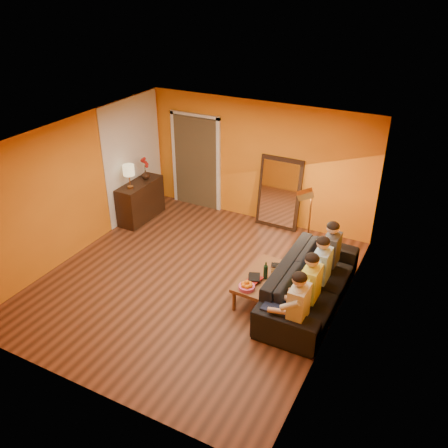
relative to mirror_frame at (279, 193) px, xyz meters
The scene contains 27 objects.
room_shell 2.39m from the mirror_frame, 103.68° to the right, with size 5.00×5.50×2.60m.
white_accent 3.21m from the mirror_frame, 163.83° to the right, with size 0.02×1.90×2.58m, color white.
doorway_recess 2.08m from the mirror_frame, behind, with size 1.06×0.30×2.10m, color #3F2D19.
door_jamb_left 2.64m from the mirror_frame, behind, with size 0.08×0.06×2.20m, color white.
door_jamb_right 1.51m from the mirror_frame, behind, with size 0.08×0.06×2.20m, color white.
door_header 2.46m from the mirror_frame, behind, with size 1.22×0.06×0.08m, color white.
mirror_frame is the anchor object (origin of this frame).
mirror_glass 0.04m from the mirror_frame, 90.00° to the right, with size 0.78×0.02×1.36m, color white.
sideboard 3.01m from the mirror_frame, 158.84° to the right, with size 0.44×1.18×0.85m, color black.
table_lamp 3.13m from the mirror_frame, 153.68° to the right, with size 0.24×0.24×0.51m, color beige, non-canonical shape.
sofa 2.72m from the mirror_frame, 57.36° to the right, with size 1.00×2.55×0.74m, color black.
coffee_table 2.64m from the mirror_frame, 73.86° to the right, with size 0.62×1.22×0.42m, color brown, non-canonical shape.
floor_lamp 1.51m from the mirror_frame, 47.86° to the right, with size 0.30×0.24×1.44m, color #BE7637, non-canonical shape.
dog 3.06m from the mirror_frame, 61.54° to the right, with size 0.38×0.60×0.70m, color #AD764E, non-canonical shape.
person_far_left 3.63m from the mirror_frame, 64.17° to the right, with size 0.70×0.44×1.22m, color beige, non-canonical shape.
person_mid_left 3.14m from the mirror_frame, 59.79° to the right, with size 0.70×0.44×1.22m, color #CACA43, non-canonical shape.
person_mid_right 2.68m from the mirror_frame, 53.86° to the right, with size 0.70×0.44×1.22m, color #8FB6DD, non-canonical shape.
person_far_right 2.26m from the mirror_frame, 45.60° to the right, with size 0.70×0.44×1.22m, color #36373C, non-canonical shape.
fruit_bowl 3.00m from the mirror_frame, 78.09° to the right, with size 0.26×0.26×0.16m, color #D74C80, non-canonical shape.
wine_bottle 2.65m from the mirror_frame, 73.12° to the right, with size 0.07×0.07×0.31m, color black.
tumbler 2.52m from the mirror_frame, 70.45° to the right, with size 0.10×0.10×0.09m, color #B27F3F.
laptop 2.33m from the mirror_frame, 67.14° to the right, with size 0.36×0.23×0.03m, color black.
book_lower 2.75m from the mirror_frame, 78.65° to the right, with size 0.19×0.25×0.02m, color black.
book_mid 2.74m from the mirror_frame, 78.41° to the right, with size 0.19×0.27×0.02m, color #A51812.
book_upper 2.76m from the mirror_frame, 78.70° to the right, with size 0.19×0.25×0.02m, color black.
vase 2.92m from the mirror_frame, 163.43° to the right, with size 0.18×0.18×0.19m, color black.
flowers 2.95m from the mirror_frame, 163.43° to the right, with size 0.17×0.17×0.51m, color #A51812, non-canonical shape.
Camera 1 is at (3.65, -5.89, 4.90)m, focal length 38.00 mm.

